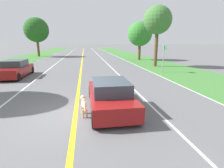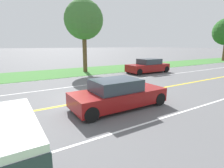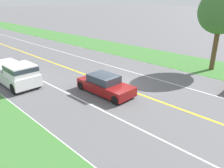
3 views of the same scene
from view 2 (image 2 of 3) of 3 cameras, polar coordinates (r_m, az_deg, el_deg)
ground_plane at (r=9.20m, az=-5.39°, el=-5.16°), size 400.00×400.00×0.00m
centre_divider_line at (r=9.20m, az=-5.39°, el=-5.14°), size 0.18×160.00×0.01m
lane_edge_line_left at (r=15.61m, az=-17.04°, el=1.69°), size 0.14×160.00×0.01m
lane_dash_same_dir at (r=6.47m, az=9.07°, el=-13.09°), size 0.10×160.00×0.01m
lane_dash_oncoming at (r=12.32m, az=-12.73°, el=-0.85°), size 0.10×160.00×0.01m
grass_verge_left at (r=18.48m, az=-19.50°, el=3.17°), size 6.00×160.00×0.03m
ego_car at (r=7.93m, az=1.97°, el=-3.38°), size 1.83×4.34×1.32m
dog at (r=8.69m, az=-5.36°, el=-2.93°), size 0.31×1.15×0.77m
oncoming_car at (r=18.59m, az=11.67°, el=5.71°), size 1.91×4.56×1.43m
roadside_tree_left_near at (r=18.99m, az=-9.22°, el=19.87°), size 3.93×3.93×7.28m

